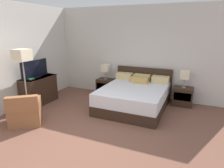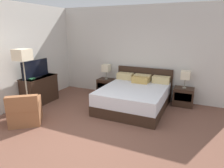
{
  "view_description": "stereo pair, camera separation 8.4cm",
  "coord_description": "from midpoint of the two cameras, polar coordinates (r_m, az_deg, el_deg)",
  "views": [
    {
      "loc": [
        2.0,
        -2.96,
        2.19
      ],
      "look_at": [
        -0.08,
        1.77,
        0.75
      ],
      "focal_mm": 32.0,
      "sensor_mm": 36.0,
      "label": 1
    },
    {
      "loc": [
        2.08,
        -2.92,
        2.19
      ],
      "look_at": [
        -0.08,
        1.77,
        0.75
      ],
      "focal_mm": 32.0,
      "sensor_mm": 36.0,
      "label": 2
    }
  ],
  "objects": [
    {
      "name": "table_lamp_right",
      "position": [
        6.04,
        19.73,
        2.41
      ],
      "size": [
        0.24,
        0.24,
        0.5
      ],
      "color": "gray",
      "rests_on": "nightstand_right"
    },
    {
      "name": "tv",
      "position": [
        6.17,
        -21.59,
        3.91
      ],
      "size": [
        0.18,
        0.97,
        0.51
      ],
      "color": "black",
      "rests_on": "dresser"
    },
    {
      "name": "armchair_by_window",
      "position": [
        5.18,
        -23.97,
        -7.46
      ],
      "size": [
        0.96,
        0.96,
        0.76
      ],
      "color": "#935B38",
      "rests_on": "ground"
    },
    {
      "name": "dresser",
      "position": [
        6.38,
        -20.47,
        -1.56
      ],
      "size": [
        0.52,
        1.1,
        0.81
      ],
      "color": "#332116",
      "rests_on": "ground"
    },
    {
      "name": "nightstand_left",
      "position": [
        6.83,
        -2.17,
        -0.77
      ],
      "size": [
        0.56,
        0.42,
        0.54
      ],
      "color": "#332116",
      "rests_on": "ground"
    },
    {
      "name": "bed",
      "position": [
        5.71,
        5.94,
        -3.56
      ],
      "size": [
        1.78,
        2.05,
        1.0
      ],
      "color": "#332116",
      "rests_on": "ground"
    },
    {
      "name": "book_red_cover",
      "position": [
        6.07,
        -22.79,
        1.38
      ],
      "size": [
        0.21,
        0.17,
        0.04
      ],
      "primitive_type": "cube",
      "rotation": [
        0.0,
        0.0,
        -0.0
      ],
      "color": "#2D7042",
      "rests_on": "dresser"
    },
    {
      "name": "floor_lamp",
      "position": [
        5.46,
        -24.67,
        6.48
      ],
      "size": [
        0.36,
        0.36,
        1.71
      ],
      "color": "gray",
      "rests_on": "ground"
    },
    {
      "name": "wall_back",
      "position": [
        6.56,
        5.58,
        8.97
      ],
      "size": [
        6.37,
        0.06,
        2.89
      ],
      "primitive_type": "cube",
      "color": "beige",
      "rests_on": "ground"
    },
    {
      "name": "table_lamp_left",
      "position": [
        6.68,
        -2.22,
        4.52
      ],
      "size": [
        0.24,
        0.24,
        0.5
      ],
      "color": "gray",
      "rests_on": "nightstand_left"
    },
    {
      "name": "wall_left",
      "position": [
        6.35,
        -23.86,
        7.51
      ],
      "size": [
        0.06,
        5.02,
        2.89
      ],
      "primitive_type": "cube",
      "color": "beige",
      "rests_on": "ground"
    },
    {
      "name": "ground_plane",
      "position": [
        4.2,
        -9.69,
        -16.14
      ],
      "size": [
        9.65,
        9.65,
        0.0
      ],
      "primitive_type": "plane",
      "color": "brown"
    },
    {
      "name": "nightstand_right",
      "position": [
        6.2,
        19.19,
        -3.37
      ],
      "size": [
        0.56,
        0.42,
        0.54
      ],
      "color": "#332116",
      "rests_on": "ground"
    }
  ]
}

